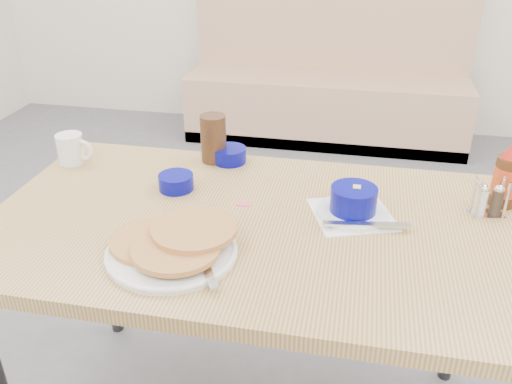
% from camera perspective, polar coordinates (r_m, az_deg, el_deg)
% --- Properties ---
extents(booth_bench, '(1.90, 0.56, 1.22)m').
position_cam_1_polar(booth_bench, '(3.89, 7.50, 10.81)').
color(booth_bench, tan).
rests_on(booth_bench, ground).
extents(dining_table, '(1.40, 0.80, 0.76)m').
position_cam_1_polar(dining_table, '(1.43, -0.07, -5.15)').
color(dining_table, tan).
rests_on(dining_table, ground).
extents(pancake_plate, '(0.31, 0.30, 0.05)m').
position_cam_1_polar(pancake_plate, '(1.28, -8.72, -5.58)').
color(pancake_plate, white).
rests_on(pancake_plate, dining_table).
extents(coffee_mug, '(0.12, 0.08, 0.09)m').
position_cam_1_polar(coffee_mug, '(1.80, -18.84, 4.36)').
color(coffee_mug, white).
rests_on(coffee_mug, dining_table).
extents(grits_setting, '(0.28, 0.25, 0.08)m').
position_cam_1_polar(grits_setting, '(1.43, 10.21, -1.23)').
color(grits_setting, white).
rests_on(grits_setting, dining_table).
extents(creamer_bowl, '(0.10, 0.10, 0.05)m').
position_cam_1_polar(creamer_bowl, '(1.72, -2.79, 3.90)').
color(creamer_bowl, '#05077A').
rests_on(creamer_bowl, dining_table).
extents(butter_bowl, '(0.10, 0.10, 0.04)m').
position_cam_1_polar(butter_bowl, '(1.56, -8.41, 1.04)').
color(butter_bowl, '#05077A').
rests_on(butter_bowl, dining_table).
extents(amber_tumbler, '(0.10, 0.10, 0.15)m').
position_cam_1_polar(amber_tumbler, '(1.71, -4.50, 5.64)').
color(amber_tumbler, '#3D2413').
rests_on(amber_tumbler, dining_table).
extents(condiment_caddy, '(0.09, 0.06, 0.10)m').
position_cam_1_polar(condiment_caddy, '(1.54, 23.28, -1.01)').
color(condiment_caddy, silver).
rests_on(condiment_caddy, dining_table).
extents(syrup_bottle, '(0.07, 0.07, 0.19)m').
position_cam_1_polar(syrup_bottle, '(1.59, 24.92, 1.38)').
color(syrup_bottle, '#47230F').
rests_on(syrup_bottle, dining_table).
extents(sugar_wrapper, '(0.04, 0.03, 0.00)m').
position_cam_1_polar(sugar_wrapper, '(1.48, -1.27, -1.27)').
color(sugar_wrapper, '#E54C73').
rests_on(sugar_wrapper, dining_table).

